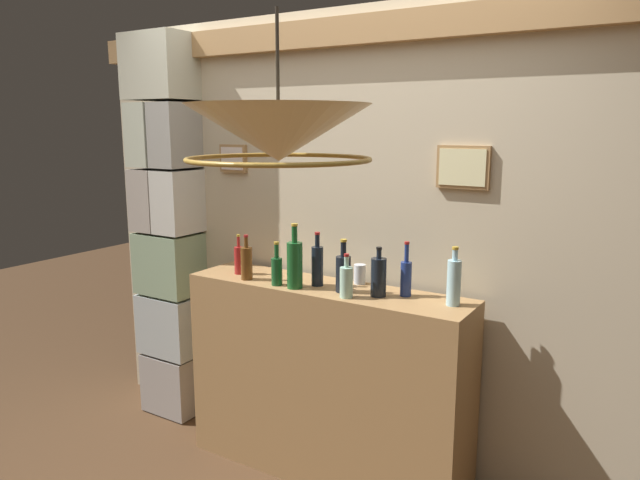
% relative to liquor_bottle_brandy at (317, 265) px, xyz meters
% --- Properties ---
extents(panelled_rear_partition, '(3.47, 0.15, 2.44)m').
position_rel_liquor_bottle_brandy_xyz_m(panelled_rear_partition, '(0.04, 0.27, 0.14)').
color(panelled_rear_partition, '#BCAD8E').
rests_on(panelled_rear_partition, ground).
extents(stone_pillar, '(0.41, 0.33, 2.38)m').
position_rel_liquor_bottle_brandy_xyz_m(stone_pillar, '(-1.17, 0.13, 0.06)').
color(stone_pillar, '#9A938D').
rests_on(stone_pillar, ground).
extents(bar_shelf_unit, '(1.54, 0.37, 1.05)m').
position_rel_liquor_bottle_brandy_xyz_m(bar_shelf_unit, '(0.04, 0.01, -0.63)').
color(bar_shelf_unit, '#9E7547').
rests_on(bar_shelf_unit, ground).
extents(liquor_bottle_brandy, '(0.06, 0.06, 0.28)m').
position_rel_liquor_bottle_brandy_xyz_m(liquor_bottle_brandy, '(0.00, 0.00, 0.00)').
color(liquor_bottle_brandy, black).
rests_on(liquor_bottle_brandy, bar_shelf_unit).
extents(liquor_bottle_mezcal, '(0.05, 0.05, 0.27)m').
position_rel_liquor_bottle_brandy_xyz_m(liquor_bottle_mezcal, '(0.46, 0.07, -0.01)').
color(liquor_bottle_mezcal, navy).
rests_on(liquor_bottle_mezcal, bar_shelf_unit).
extents(liquor_bottle_bourbon, '(0.06, 0.06, 0.27)m').
position_rel_liquor_bottle_brandy_xyz_m(liquor_bottle_bourbon, '(0.71, 0.04, 0.00)').
color(liquor_bottle_bourbon, '#A2CFDC').
rests_on(liquor_bottle_bourbon, bar_shelf_unit).
extents(liquor_bottle_port, '(0.06, 0.06, 0.23)m').
position_rel_liquor_bottle_brandy_xyz_m(liquor_bottle_port, '(-0.18, -0.10, -0.03)').
color(liquor_bottle_port, '#174E25').
rests_on(liquor_bottle_port, bar_shelf_unit).
extents(liquor_bottle_sherry, '(0.08, 0.08, 0.33)m').
position_rel_liquor_bottle_brandy_xyz_m(liquor_bottle_sherry, '(-0.07, -0.10, 0.02)').
color(liquor_bottle_sherry, '#185223').
rests_on(liquor_bottle_sherry, bar_shelf_unit).
extents(liquor_bottle_vodka, '(0.07, 0.07, 0.26)m').
position_rel_liquor_bottle_brandy_xyz_m(liquor_bottle_vodka, '(0.17, -0.03, -0.01)').
color(liquor_bottle_vodka, black).
rests_on(liquor_bottle_vodka, bar_shelf_unit).
extents(liquor_bottle_rum, '(0.06, 0.06, 0.24)m').
position_rel_liquor_bottle_brandy_xyz_m(liquor_bottle_rum, '(-0.39, -0.10, -0.02)').
color(liquor_bottle_rum, brown).
rests_on(liquor_bottle_rum, bar_shelf_unit).
extents(liquor_bottle_whiskey, '(0.05, 0.05, 0.22)m').
position_rel_liquor_bottle_brandy_xyz_m(liquor_bottle_whiskey, '(-0.50, -0.02, -0.03)').
color(liquor_bottle_whiskey, '#A32121').
rests_on(liquor_bottle_whiskey, bar_shelf_unit).
extents(liquor_bottle_vermouth, '(0.06, 0.06, 0.21)m').
position_rel_liquor_bottle_brandy_xyz_m(liquor_bottle_vermouth, '(0.23, -0.11, -0.03)').
color(liquor_bottle_vermouth, '#A7D6C0').
rests_on(liquor_bottle_vermouth, bar_shelf_unit).
extents(liquor_bottle_tequila, '(0.08, 0.08, 0.24)m').
position_rel_liquor_bottle_brandy_xyz_m(liquor_bottle_tequila, '(0.35, -0.01, -0.01)').
color(liquor_bottle_tequila, black).
rests_on(liquor_bottle_tequila, bar_shelf_unit).
extents(glass_tumbler_rocks, '(0.06, 0.06, 0.10)m').
position_rel_liquor_bottle_brandy_xyz_m(glass_tumbler_rocks, '(0.17, 0.15, -0.06)').
color(glass_tumbler_rocks, silver).
rests_on(glass_tumbler_rocks, bar_shelf_unit).
extents(pendant_lamp, '(0.63, 0.63, 0.49)m').
position_rel_liquor_bottle_brandy_xyz_m(pendant_lamp, '(0.40, -0.87, 0.67)').
color(pendant_lamp, beige).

